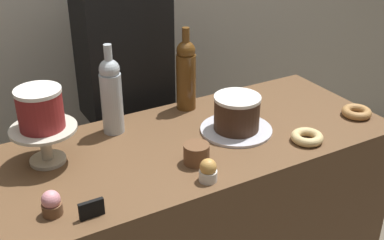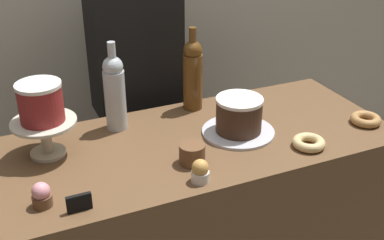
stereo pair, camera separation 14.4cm
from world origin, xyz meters
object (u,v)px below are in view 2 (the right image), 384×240
(white_layer_cake, at_px, (41,102))
(chocolate_round_cake, at_px, (239,115))
(donut_glazed, at_px, (309,143))
(donut_maple, at_px, (366,119))
(cake_stand_pedestal, at_px, (45,132))
(cupcake_caramel, at_px, (200,171))
(price_sign_chalkboard, at_px, (79,203))
(barista_figure, at_px, (138,111))
(cookie_stack, at_px, (192,154))
(wine_bottle_clear, at_px, (115,91))
(cupcake_strawberry, at_px, (42,195))
(wine_bottle_amber, at_px, (193,74))

(white_layer_cake, bearing_deg, chocolate_round_cake, -10.97)
(donut_glazed, distance_m, donut_maple, 0.30)
(cake_stand_pedestal, distance_m, cupcake_caramel, 0.53)
(cupcake_caramel, xyz_separation_m, price_sign_chalkboard, (-0.36, 0.00, -0.01))
(barista_figure, bearing_deg, donut_maple, -44.81)
(chocolate_round_cake, bearing_deg, white_layer_cake, 169.03)
(cookie_stack, xyz_separation_m, barista_figure, (0.03, 0.65, -0.15))
(wine_bottle_clear, relative_size, donut_maple, 2.91)
(cupcake_strawberry, distance_m, cupcake_caramel, 0.46)
(donut_maple, bearing_deg, white_layer_cake, 167.31)
(price_sign_chalkboard, bearing_deg, cupcake_caramel, -0.66)
(wine_bottle_clear, distance_m, cupcake_strawberry, 0.50)
(white_layer_cake, bearing_deg, wine_bottle_amber, 12.79)
(wine_bottle_clear, relative_size, donut_glazed, 2.91)
(wine_bottle_clear, xyz_separation_m, wine_bottle_amber, (0.32, 0.04, 0.00))
(price_sign_chalkboard, bearing_deg, white_layer_cake, 94.85)
(donut_glazed, height_order, barista_figure, barista_figure)
(cupcake_strawberry, bearing_deg, wine_bottle_amber, 32.52)
(white_layer_cake, bearing_deg, price_sign_chalkboard, -85.15)
(wine_bottle_amber, height_order, donut_glazed, wine_bottle_amber)
(cake_stand_pedestal, relative_size, barista_figure, 0.13)
(cupcake_caramel, relative_size, cookie_stack, 0.88)
(wine_bottle_amber, distance_m, barista_figure, 0.41)
(cupcake_strawberry, bearing_deg, donut_glazed, -2.06)
(white_layer_cake, height_order, barista_figure, barista_figure)
(wine_bottle_amber, bearing_deg, chocolate_round_cake, -76.12)
(chocolate_round_cake, height_order, cookie_stack, chocolate_round_cake)
(cookie_stack, distance_m, price_sign_chalkboard, 0.40)
(cupcake_caramel, bearing_deg, white_layer_cake, 138.62)
(white_layer_cake, relative_size, cupcake_caramel, 1.92)
(donut_glazed, bearing_deg, price_sign_chalkboard, -177.58)
(wine_bottle_clear, bearing_deg, donut_maple, -21.79)
(cupcake_strawberry, height_order, barista_figure, barista_figure)
(cupcake_strawberry, bearing_deg, donut_maple, 1.32)
(wine_bottle_clear, distance_m, donut_glazed, 0.69)
(cake_stand_pedestal, height_order, donut_maple, cake_stand_pedestal)
(cupcake_caramel, distance_m, donut_glazed, 0.42)
(white_layer_cake, xyz_separation_m, cupcake_strawberry, (-0.06, -0.28, -0.16))
(white_layer_cake, distance_m, wine_bottle_amber, 0.60)
(cupcake_caramel, relative_size, price_sign_chalkboard, 1.06)
(price_sign_chalkboard, bearing_deg, cupcake_strawberry, 144.12)
(white_layer_cake, distance_m, barista_figure, 0.68)
(wine_bottle_amber, relative_size, price_sign_chalkboard, 4.65)
(white_layer_cake, xyz_separation_m, donut_maple, (1.11, -0.25, -0.17))
(cake_stand_pedestal, relative_size, chocolate_round_cake, 1.27)
(wine_bottle_clear, distance_m, price_sign_chalkboard, 0.51)
(donut_glazed, height_order, donut_maple, same)
(chocolate_round_cake, relative_size, cookie_stack, 1.97)
(donut_maple, relative_size, cookie_stack, 1.33)
(wine_bottle_clear, height_order, donut_maple, wine_bottle_clear)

